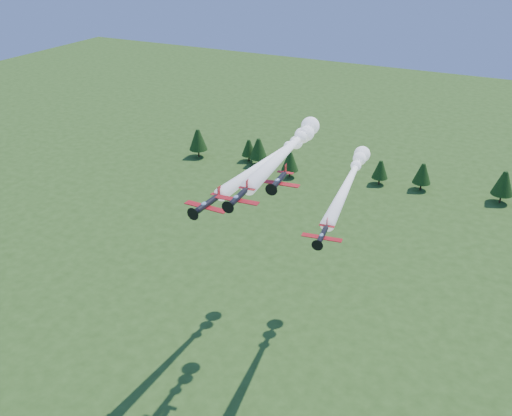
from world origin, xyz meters
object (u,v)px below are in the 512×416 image
at_px(plane_slot, 279,181).
at_px(plane_right, 350,178).
at_px(plane_left, 274,157).
at_px(plane_lead, 290,147).

bearing_deg(plane_slot, plane_right, 63.33).
distance_m(plane_left, plane_slot, 19.25).
bearing_deg(plane_right, plane_left, -177.01).
distance_m(plane_lead, plane_slot, 6.98).
relative_size(plane_lead, plane_slot, 4.69).
bearing_deg(plane_lead, plane_left, 122.77).
bearing_deg(plane_lead, plane_slot, -91.17).
height_order(plane_left, plane_slot, plane_slot).
relative_size(plane_left, plane_right, 1.04).
xyz_separation_m(plane_lead, plane_left, (-8.63, 11.61, -7.61)).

